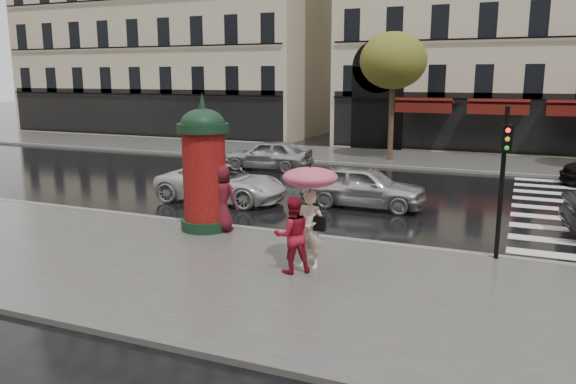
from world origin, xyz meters
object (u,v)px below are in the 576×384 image
at_px(man_burgundy, 221,198).
at_px(car_silver, 364,186).
at_px(woman_red, 292,235).
at_px(traffic_light, 503,169).
at_px(morris_column, 204,165).
at_px(car_far_silver, 268,155).
at_px(car_white, 222,183).
at_px(woman_umbrella, 310,200).

xyz_separation_m(man_burgundy, car_silver, (2.78, 4.95, -0.35)).
height_order(woman_red, traffic_light, traffic_light).
distance_m(morris_column, traffic_light, 7.85).
xyz_separation_m(woman_red, man_burgundy, (-3.13, 2.39, 0.09)).
relative_size(morris_column, car_far_silver, 0.91).
bearing_deg(woman_red, morris_column, -71.02).
xyz_separation_m(morris_column, car_white, (-1.64, 3.85, -1.32)).
bearing_deg(car_far_silver, car_silver, 42.78).
relative_size(car_silver, car_white, 0.89).
bearing_deg(man_burgundy, woman_umbrella, 152.18).
xyz_separation_m(car_silver, car_far_silver, (-6.34, 5.90, 0.01)).
distance_m(man_burgundy, car_silver, 5.68).
bearing_deg(morris_column, car_white, 113.07).
relative_size(woman_umbrella, woman_red, 1.39).
height_order(woman_red, morris_column, morris_column).
distance_m(morris_column, car_silver, 6.08).
height_order(traffic_light, car_far_silver, traffic_light).
bearing_deg(morris_column, traffic_light, 2.42).
bearing_deg(car_white, man_burgundy, -152.04).
xyz_separation_m(morris_column, traffic_light, (7.84, 0.33, 0.35)).
distance_m(man_burgundy, traffic_light, 7.42).
bearing_deg(man_burgundy, traffic_light, -175.52).
distance_m(traffic_light, car_silver, 6.66).
bearing_deg(morris_column, car_far_silver, 105.60).
bearing_deg(man_burgundy, car_silver, -117.44).
relative_size(traffic_light, car_white, 0.77).
height_order(woman_umbrella, car_silver, woman_umbrella).
bearing_deg(car_silver, car_far_silver, 46.78).
height_order(man_burgundy, car_white, man_burgundy).
distance_m(traffic_light, car_white, 10.25).
bearing_deg(car_far_silver, woman_umbrella, 24.23).
xyz_separation_m(man_burgundy, car_far_silver, (-3.56, 10.85, -0.35)).
bearing_deg(morris_column, man_burgundy, -0.00).
relative_size(woman_umbrella, car_white, 0.51).
height_order(car_silver, car_far_silver, car_far_silver).
bearing_deg(car_silver, man_burgundy, 150.41).
relative_size(man_burgundy, traffic_light, 0.52).
bearing_deg(car_white, traffic_light, -111.80).
distance_m(man_burgundy, car_white, 4.44).
relative_size(woman_red, man_burgundy, 0.90).
bearing_deg(car_white, car_silver, -78.97).
distance_m(woman_red, man_burgundy, 3.94).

